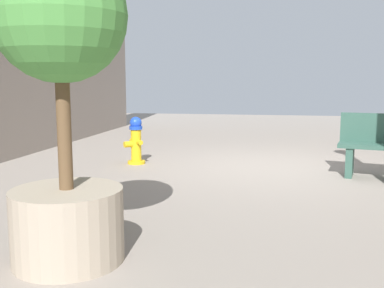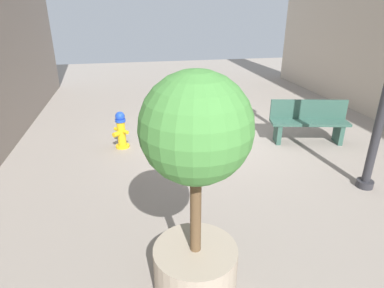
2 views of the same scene
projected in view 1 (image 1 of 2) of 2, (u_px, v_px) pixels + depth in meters
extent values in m
plane|color=gray|center=(266.00, 167.00, 7.46)|extent=(23.40, 23.40, 0.00)
cylinder|color=gold|center=(136.00, 162.00, 7.79)|extent=(0.30, 0.30, 0.05)
cylinder|color=gold|center=(136.00, 145.00, 7.75)|extent=(0.18, 0.18, 0.55)
cylinder|color=blue|center=(136.00, 128.00, 7.71)|extent=(0.22, 0.22, 0.06)
sphere|color=blue|center=(136.00, 123.00, 7.69)|extent=(0.21, 0.21, 0.21)
cylinder|color=gold|center=(139.00, 142.00, 7.62)|extent=(0.15, 0.15, 0.08)
cylinder|color=gold|center=(133.00, 141.00, 7.85)|extent=(0.15, 0.15, 0.08)
cylinder|color=gold|center=(128.00, 144.00, 7.67)|extent=(0.17, 0.17, 0.10)
cube|color=#33594C|center=(350.00, 162.00, 6.74)|extent=(0.18, 0.41, 0.45)
cylinder|color=tan|center=(68.00, 225.00, 3.55)|extent=(0.88, 0.88, 0.59)
cylinder|color=brown|center=(64.00, 124.00, 3.44)|extent=(0.11, 0.11, 1.02)
sphere|color=#4C9342|center=(60.00, 15.00, 3.33)|extent=(1.02, 1.02, 1.02)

